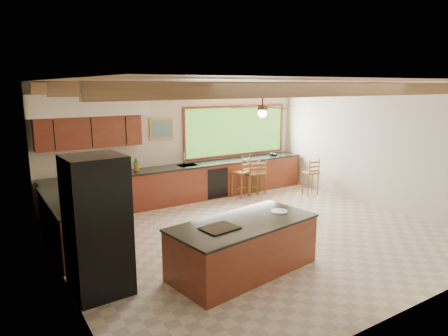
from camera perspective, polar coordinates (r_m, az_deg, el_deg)
ground at (r=8.09m, az=4.53°, el=-9.47°), size 7.20×7.20×0.00m
room_shell at (r=8.01m, az=0.99°, el=6.67°), size 7.27×6.54×3.02m
counter_run at (r=9.63m, az=-8.43°, el=-3.16°), size 7.12×3.10×1.24m
island at (r=6.46m, az=2.77°, el=-11.09°), size 2.52×1.45×0.85m
refrigerator at (r=5.90m, az=-17.64°, el=-7.87°), size 0.82×0.80×2.00m
bar_stool_a at (r=10.49m, az=2.55°, el=-0.66°), size 0.51×0.51×1.13m
bar_stool_b at (r=10.74m, az=4.15°, el=-0.94°), size 0.36×0.36×0.96m
bar_stool_c at (r=10.88m, az=5.17°, el=-0.83°), size 0.38×0.38×0.95m
bar_stool_d at (r=10.96m, az=12.49°, el=-0.75°), size 0.44×0.44×1.02m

